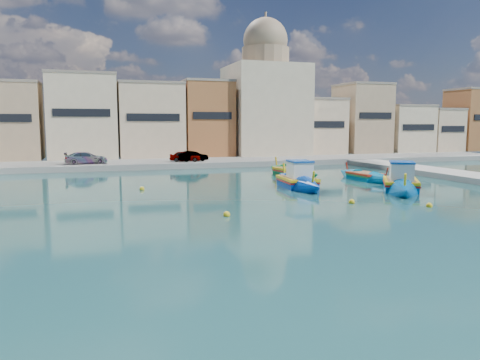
{
  "coord_description": "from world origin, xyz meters",
  "views": [
    {
      "loc": [
        -12.8,
        -20.92,
        4.82
      ],
      "look_at": [
        -4.32,
        6.0,
        1.4
      ],
      "focal_mm": 35.0,
      "sensor_mm": 36.0,
      "label": 1
    }
  ],
  "objects": [
    {
      "name": "luzzu_cyan_mid",
      "position": [
        9.32,
        13.66,
        0.24
      ],
      "size": [
        2.29,
        7.93,
        2.32
      ],
      "color": "#006DA0",
      "rests_on": "ground"
    },
    {
      "name": "mooring_buoys",
      "position": [
        2.29,
        4.73,
        0.08
      ],
      "size": [
        26.55,
        23.23,
        0.36
      ],
      "color": "gold",
      "rests_on": "ground"
    },
    {
      "name": "luzzu_green",
      "position": [
        4.58,
        18.29,
        0.29
      ],
      "size": [
        3.19,
        8.85,
        2.72
      ],
      "color": "#0A7239",
      "rests_on": "ground"
    },
    {
      "name": "north_quay",
      "position": [
        0.0,
        32.0,
        0.3
      ],
      "size": [
        80.0,
        8.0,
        0.6
      ],
      "primitive_type": "cube",
      "color": "gray",
      "rests_on": "ground"
    },
    {
      "name": "north_townhouses",
      "position": [
        6.68,
        39.36,
        5.0
      ],
      "size": [
        83.2,
        7.87,
        10.19
      ],
      "color": "beige",
      "rests_on": "ground"
    },
    {
      "name": "luzzu_blue_cabin",
      "position": [
        1.92,
        11.3,
        0.39
      ],
      "size": [
        2.91,
        9.16,
        3.19
      ],
      "color": "#003AA9",
      "rests_on": "ground"
    },
    {
      "name": "luzzu_turquoise_cabin",
      "position": [
        8.44,
        7.66,
        0.4
      ],
      "size": [
        7.37,
        9.84,
        3.29
      ],
      "color": "#00539E",
      "rests_on": "ground"
    },
    {
      "name": "ground",
      "position": [
        0.0,
        0.0,
        0.0
      ],
      "size": [
        160.0,
        160.0,
        0.0
      ],
      "primitive_type": "plane",
      "color": "#153F40",
      "rests_on": "ground"
    },
    {
      "name": "church_block",
      "position": [
        10.0,
        40.0,
        8.41
      ],
      "size": [
        10.0,
        10.0,
        19.1
      ],
      "color": "beige",
      "rests_on": "ground"
    },
    {
      "name": "parked_cars",
      "position": [
        -7.86,
        30.5,
        1.2
      ],
      "size": [
        15.37,
        2.21,
        1.26
      ],
      "color": "#4C1919",
      "rests_on": "north_quay"
    }
  ]
}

